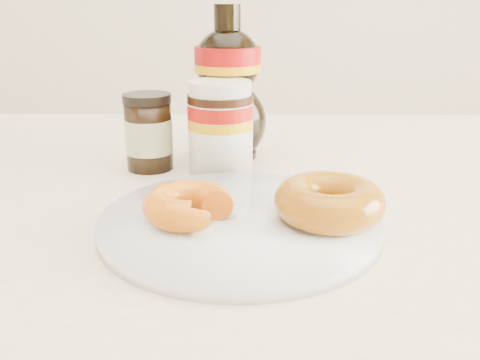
{
  "coord_description": "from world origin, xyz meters",
  "views": [
    {
      "loc": [
        0.01,
        -0.49,
        0.97
      ],
      "look_at": [
        0.0,
        0.05,
        0.79
      ],
      "focal_mm": 40.0,
      "sensor_mm": 36.0,
      "label": 1
    }
  ],
  "objects_px": {
    "donut_bitten": "(188,205)",
    "nutella_jar": "(220,124)",
    "dining_table": "(239,258)",
    "dark_jar": "(149,133)",
    "donut_whole": "(329,201)",
    "plate": "(240,222)",
    "syrup_bottle": "(228,84)"
  },
  "relations": [
    {
      "from": "plate",
      "to": "nutella_jar",
      "type": "xyz_separation_m",
      "value": [
        -0.03,
        0.19,
        0.06
      ]
    },
    {
      "from": "syrup_bottle",
      "to": "dark_jar",
      "type": "relative_size",
      "value": 2.09
    },
    {
      "from": "syrup_bottle",
      "to": "dark_jar",
      "type": "distance_m",
      "value": 0.13
    },
    {
      "from": "plate",
      "to": "donut_whole",
      "type": "height_order",
      "value": "donut_whole"
    },
    {
      "from": "plate",
      "to": "dining_table",
      "type": "bearing_deg",
      "value": 91.16
    },
    {
      "from": "dining_table",
      "to": "syrup_bottle",
      "type": "bearing_deg",
      "value": 96.08
    },
    {
      "from": "plate",
      "to": "dark_jar",
      "type": "distance_m",
      "value": 0.24
    },
    {
      "from": "dark_jar",
      "to": "syrup_bottle",
      "type": "bearing_deg",
      "value": 28.91
    },
    {
      "from": "donut_whole",
      "to": "syrup_bottle",
      "type": "relative_size",
      "value": 0.51
    },
    {
      "from": "plate",
      "to": "dark_jar",
      "type": "height_order",
      "value": "dark_jar"
    },
    {
      "from": "dining_table",
      "to": "donut_whole",
      "type": "bearing_deg",
      "value": -49.9
    },
    {
      "from": "nutella_jar",
      "to": "donut_bitten",
      "type": "bearing_deg",
      "value": -96.88
    },
    {
      "from": "dining_table",
      "to": "dark_jar",
      "type": "relative_size",
      "value": 13.75
    },
    {
      "from": "plate",
      "to": "nutella_jar",
      "type": "bearing_deg",
      "value": 98.12
    },
    {
      "from": "dining_table",
      "to": "nutella_jar",
      "type": "relative_size",
      "value": 11.6
    },
    {
      "from": "donut_bitten",
      "to": "donut_whole",
      "type": "relative_size",
      "value": 0.82
    },
    {
      "from": "dining_table",
      "to": "plate",
      "type": "distance_m",
      "value": 0.13
    },
    {
      "from": "dining_table",
      "to": "donut_whole",
      "type": "relative_size",
      "value": 12.94
    },
    {
      "from": "donut_bitten",
      "to": "donut_whole",
      "type": "height_order",
      "value": "donut_whole"
    },
    {
      "from": "donut_whole",
      "to": "dark_jar",
      "type": "bearing_deg",
      "value": 135.48
    },
    {
      "from": "plate",
      "to": "dark_jar",
      "type": "relative_size",
      "value": 2.77
    },
    {
      "from": "dining_table",
      "to": "plate",
      "type": "height_order",
      "value": "plate"
    },
    {
      "from": "dark_jar",
      "to": "plate",
      "type": "bearing_deg",
      "value": -58.29
    },
    {
      "from": "donut_bitten",
      "to": "nutella_jar",
      "type": "distance_m",
      "value": 0.2
    },
    {
      "from": "dining_table",
      "to": "syrup_bottle",
      "type": "distance_m",
      "value": 0.25
    },
    {
      "from": "donut_whole",
      "to": "nutella_jar",
      "type": "xyz_separation_m",
      "value": [
        -0.11,
        0.19,
        0.03
      ]
    },
    {
      "from": "donut_whole",
      "to": "dark_jar",
      "type": "height_order",
      "value": "dark_jar"
    },
    {
      "from": "dark_jar",
      "to": "donut_bitten",
      "type": "bearing_deg",
      "value": -70.75
    },
    {
      "from": "dining_table",
      "to": "dark_jar",
      "type": "bearing_deg",
      "value": 140.22
    },
    {
      "from": "donut_bitten",
      "to": "dark_jar",
      "type": "height_order",
      "value": "dark_jar"
    },
    {
      "from": "plate",
      "to": "donut_whole",
      "type": "relative_size",
      "value": 2.6
    },
    {
      "from": "dining_table",
      "to": "nutella_jar",
      "type": "height_order",
      "value": "nutella_jar"
    }
  ]
}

